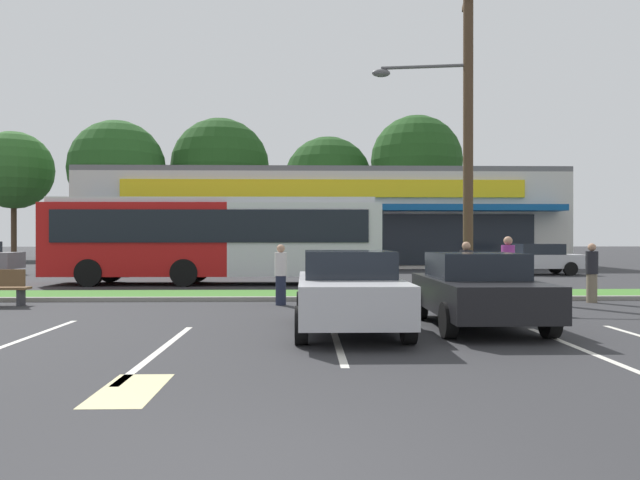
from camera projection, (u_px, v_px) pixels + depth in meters
grass_median at (294, 295)px, 18.24m from camera, size 56.00×2.20×0.12m
curb_lip at (293, 299)px, 17.02m from camera, size 56.00×0.24×0.12m
parking_stripe_0 at (22, 340)px, 10.55m from camera, size 0.12×4.80×0.01m
parking_stripe_1 at (161, 350)px, 9.60m from camera, size 0.12×4.80×0.01m
parking_stripe_2 at (336, 339)px, 10.64m from camera, size 0.12×4.80×0.01m
parking_stripe_3 at (588, 352)px, 9.41m from camera, size 0.12×4.80×0.01m
lot_arrow at (130, 390)px, 7.06m from camera, size 0.70×1.60×0.01m
storefront_building at (321, 220)px, 40.67m from camera, size 28.36×14.16×5.83m
tree_far_left at (14, 170)px, 49.88m from camera, size 6.31×6.31×10.45m
tree_left at (117, 169)px, 48.45m from camera, size 7.58×7.58×11.05m
tree_mid_left at (220, 167)px, 51.10m from camera, size 8.15×8.15×11.74m
tree_mid at (328, 181)px, 51.24m from camera, size 7.41×7.41×10.23m
tree_mid_right at (416, 161)px, 49.11m from camera, size 7.33×7.33×11.58m
utility_pole at (463, 125)px, 18.36m from camera, size 3.10×2.39×9.64m
city_bus at (215, 238)px, 23.24m from camera, size 12.53×2.80×3.25m
car_0 at (478, 289)px, 12.02m from camera, size 2.01×4.15×1.46m
car_2 at (349, 290)px, 11.49m from camera, size 1.99×4.36×1.51m
car_3 at (535, 259)px, 29.26m from camera, size 4.51×1.93×1.47m
car_4 at (106, 259)px, 29.07m from camera, size 4.53×1.91×1.52m
pedestrian_near_bench at (281, 275)px, 15.98m from camera, size 0.32×0.32×1.59m
pedestrian_by_pole at (508, 269)px, 16.82m from camera, size 0.36×0.36×1.80m
pedestrian_mid at (466, 273)px, 15.86m from camera, size 0.33×0.33×1.66m
pedestrian_far at (592, 273)px, 16.62m from camera, size 0.32×0.32×1.61m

